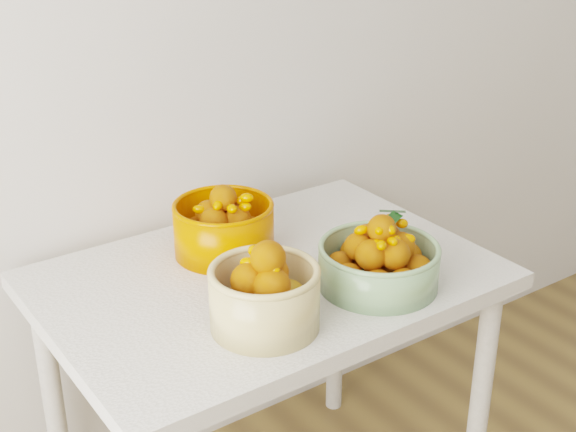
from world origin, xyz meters
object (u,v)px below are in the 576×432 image
table (267,309)px  bowl_cream (265,295)px  bowl_green (379,261)px  bowl_orange (223,227)px

table → bowl_cream: bearing=-124.6°
table → bowl_cream: size_ratio=3.52×
bowl_cream → bowl_green: bearing=-0.4°
table → bowl_green: (0.17, -0.19, 0.16)m
bowl_cream → bowl_orange: (0.10, 0.33, -0.01)m
bowl_green → table: bearing=131.9°
bowl_cream → bowl_green: bowl_cream is taller
table → bowl_orange: size_ratio=3.73×
bowl_cream → bowl_orange: size_ratio=1.06×
table → bowl_cream: 0.28m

